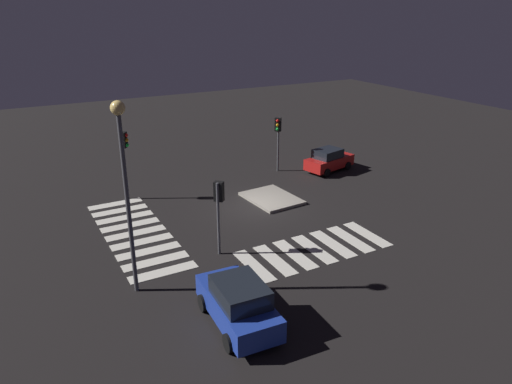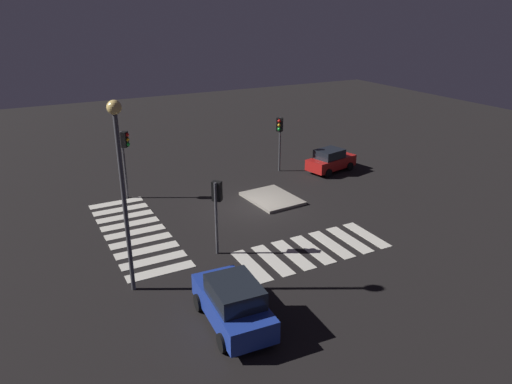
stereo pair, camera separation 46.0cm
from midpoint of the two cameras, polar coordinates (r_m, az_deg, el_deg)
The scene contains 10 objects.
ground_plane at distance 28.94m, azimuth 0.46°, elevation -1.85°, with size 80.00×80.00×0.00m, color black.
traffic_island at distance 30.06m, azimuth 2.35°, elevation -0.76°, with size 3.82×2.98×0.18m.
car_red at distance 35.53m, azimuth 9.26°, elevation 3.74°, with size 2.44×4.07×1.68m.
car_blue at distance 18.49m, azimuth -2.03°, elevation -13.08°, with size 4.48×2.26×1.91m.
traffic_light_east at distance 22.73m, azimuth -4.10°, elevation -0.90°, with size 0.54×0.54×3.71m.
traffic_light_south at distance 30.30m, azimuth -14.93°, elevation 5.06°, with size 0.54×0.53×4.32m.
traffic_light_west at distance 34.42m, azimuth 3.22°, elevation 7.26°, with size 0.53×0.54×4.01m.
street_lamp at distance 19.27m, azimuth -15.18°, elevation 2.80°, with size 0.56×0.56×8.15m.
crosswalk_near at distance 26.58m, azimuth -13.72°, elevation -4.67°, with size 9.90×3.20×0.02m.
crosswalk_side at distance 24.27m, azimuth 7.28°, elevation -6.81°, with size 3.20×7.60×0.02m.
Camera 2 is at (23.56, -12.37, 11.38)m, focal length 33.55 mm.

